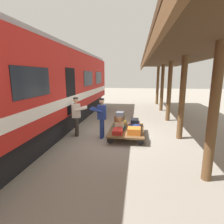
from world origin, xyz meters
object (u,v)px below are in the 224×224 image
Objects in this scene: train_car at (39,88)px; suitcase_tan_vintage at (120,119)px; suitcase_red_plastic at (118,131)px; suitcase_orange_carryall at (134,131)px; porter_in_overalls at (101,117)px; suitcase_teal_softside at (119,127)px; luggage_cart at (127,130)px; suitcase_yellow_case at (120,123)px; suitcase_black_hardshell at (135,121)px; porter_by_door at (77,115)px; suitcase_cream_canvas at (119,123)px; suitcase_brown_leather at (120,118)px; suitcase_navy_fabric at (134,128)px; suitcase_burgundy_valise at (135,124)px; suitcase_slate_roller at (120,114)px.

train_car reaches higher than suitcase_tan_vintage.
suitcase_orange_carryall is at bearing 180.00° from suitcase_red_plastic.
suitcase_teal_softside is at bearing -161.46° from porter_in_overalls.
luggage_cart is 3.42× the size of suitcase_red_plastic.
suitcase_black_hardshell reaches higher than suitcase_yellow_case.
porter_by_door is at bearing 21.04° from suitcase_yellow_case.
porter_in_overalls is (0.73, 0.25, 0.32)m from suitcase_cream_canvas.
suitcase_cream_canvas is 1.88m from porter_by_door.
suitcase_brown_leather is (-3.67, 0.11, -1.24)m from train_car.
suitcase_yellow_case is 0.61m from suitcase_cream_canvas.
suitcase_orange_carryall is 1.37m from suitcase_tan_vintage.
suitcase_orange_carryall is 0.86× the size of suitcase_navy_fabric.
porter_by_door is at bearing -14.45° from suitcase_red_plastic.
suitcase_orange_carryall is 1.19m from suitcase_burgundy_valise.
suitcase_red_plastic is 1.52× the size of suitcase_slate_roller.
porter_in_overalls reaches higher than suitcase_burgundy_valise.
suitcase_yellow_case is 0.67m from suitcase_black_hardshell.
suitcase_slate_roller reaches higher than suitcase_brown_leather.
porter_by_door is (1.88, 0.10, -0.09)m from suitcase_slate_roller.
suitcase_tan_vintage reaches higher than suitcase_navy_fabric.
train_car reaches higher than suitcase_orange_carryall.
train_car is at bearing -2.05° from suitcase_teal_softside.
porter_by_door is at bearing 4.23° from suitcase_brown_leather.
suitcase_slate_roller is (0.63, 0.61, 0.58)m from suitcase_burgundy_valise.
suitcase_red_plastic is 1.10× the size of suitcase_teal_softside.
suitcase_tan_vintage is at bearing -40.15° from suitcase_navy_fabric.
luggage_cart is at bearing -119.03° from suitcase_red_plastic.
suitcase_slate_roller is (0.62, 0.59, 0.42)m from suitcase_black_hardshell.
suitcase_teal_softside is 1.18× the size of suitcase_cream_canvas.
suitcase_tan_vintage is at bearing -84.28° from suitcase_slate_roller.
suitcase_slate_roller is at bearing 157.01° from suitcase_teal_softside.
suitcase_orange_carryall reaches higher than suitcase_teal_softside.
suitcase_cream_canvas reaches higher than suitcase_orange_carryall.
suitcase_brown_leather is (0.64, -0.02, 0.39)m from suitcase_navy_fabric.
suitcase_cream_canvas is at bearing -0.66° from suitcase_navy_fabric.
train_car is at bearing -7.32° from porter_in_overalls.
suitcase_navy_fabric is at bearing 179.34° from suitcase_cream_canvas.
suitcase_tan_vintage is 0.87× the size of suitcase_brown_leather.
train_car is 4.65m from suitcase_orange_carryall.
suitcase_burgundy_valise is 0.90× the size of suitcase_red_plastic.
suitcase_slate_roller is at bearing -176.85° from porter_by_door.
suitcase_teal_softside is at bearing -176.37° from porter_by_door.
suitcase_yellow_case is 0.30× the size of porter_by_door.
suitcase_yellow_case reaches higher than luggage_cart.
suitcase_burgundy_valise is at bearing -137.99° from suitcase_teal_softside.
suitcase_red_plastic is at bearing 42.01° from suitcase_navy_fabric.
suitcase_slate_roller is at bearing -93.20° from suitcase_red_plastic.
suitcase_yellow_case is at bearing -60.97° from suitcase_orange_carryall.
suitcase_yellow_case is 0.30× the size of porter_in_overalls.
porter_by_door is (1.85, -0.48, 0.50)m from suitcase_red_plastic.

